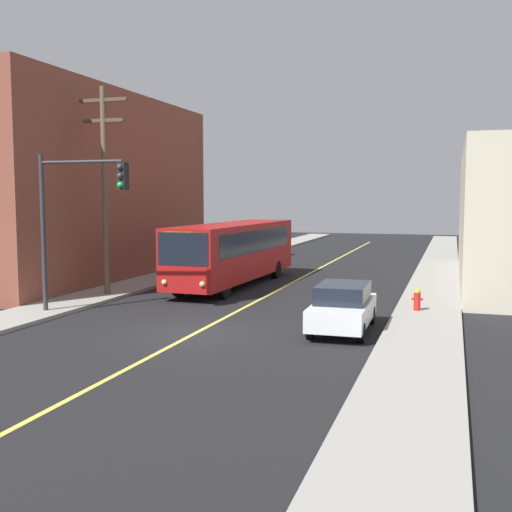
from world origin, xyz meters
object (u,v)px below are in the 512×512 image
object	(u,v)px
city_bus	(235,250)
fire_hydrant	(417,299)
utility_pole_near	(105,181)
parked_car_white	(343,307)
traffic_signal_left_corner	(77,203)

from	to	relation	value
city_bus	fire_hydrant	world-z (taller)	city_bus
utility_pole_near	fire_hydrant	size ratio (longest dim) A/B	11.07
parked_car_white	fire_hydrant	distance (m)	4.54
fire_hydrant	utility_pole_near	bearing A→B (deg)	179.44
utility_pole_near	traffic_signal_left_corner	size ratio (longest dim) A/B	1.55
utility_pole_near	fire_hydrant	distance (m)	14.55
parked_car_white	utility_pole_near	distance (m)	13.03
utility_pole_near	parked_car_white	bearing A→B (deg)	-19.49
parked_car_white	utility_pole_near	bearing A→B (deg)	160.51
utility_pole_near	city_bus	bearing A→B (deg)	49.95
city_bus	fire_hydrant	distance (m)	10.89
city_bus	parked_car_white	world-z (taller)	city_bus
fire_hydrant	traffic_signal_left_corner	bearing A→B (deg)	-160.45
city_bus	fire_hydrant	size ratio (longest dim) A/B	14.54
city_bus	fire_hydrant	bearing A→B (deg)	-29.40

